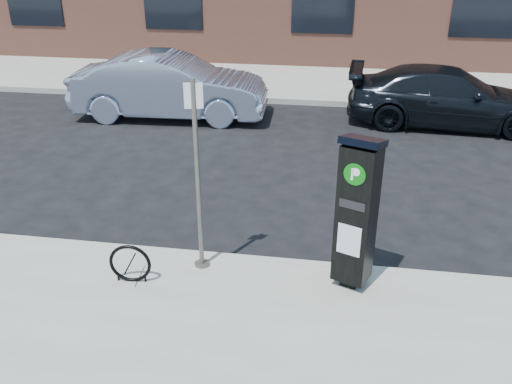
% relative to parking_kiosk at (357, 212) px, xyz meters
% --- Properties ---
extents(ground, '(120.00, 120.00, 0.00)m').
position_rel_parking_kiosk_xyz_m(ground, '(-1.04, 0.42, -1.21)').
color(ground, black).
rests_on(ground, ground).
extents(sidewalk_far, '(60.00, 12.00, 0.15)m').
position_rel_parking_kiosk_xyz_m(sidewalk_far, '(-1.04, 14.42, -1.13)').
color(sidewalk_far, gray).
rests_on(sidewalk_far, ground).
extents(curb_near, '(60.00, 0.12, 0.16)m').
position_rel_parking_kiosk_xyz_m(curb_near, '(-1.04, 0.40, -1.13)').
color(curb_near, '#9E9B93').
rests_on(curb_near, ground).
extents(curb_far, '(60.00, 0.12, 0.16)m').
position_rel_parking_kiosk_xyz_m(curb_far, '(-1.04, 8.44, -1.13)').
color(curb_far, '#9E9B93').
rests_on(curb_far, ground).
extents(parking_kiosk, '(0.59, 0.56, 2.06)m').
position_rel_parking_kiosk_xyz_m(parking_kiosk, '(0.00, 0.00, 0.00)').
color(parking_kiosk, black).
rests_on(parking_kiosk, sidewalk_near).
extents(sign_pole, '(0.23, 0.21, 2.60)m').
position_rel_parking_kiosk_xyz_m(sign_pole, '(-2.02, 0.12, 0.23)').
color(sign_pole, '#5B5650').
rests_on(sign_pole, sidewalk_near).
extents(bike_rack, '(0.55, 0.09, 0.55)m').
position_rel_parking_kiosk_xyz_m(bike_rack, '(-2.84, -0.40, -0.79)').
color(bike_rack, black).
rests_on(bike_rack, sidewalk_near).
extents(car_silver, '(4.89, 1.93, 1.58)m').
position_rel_parking_kiosk_xyz_m(car_silver, '(-4.52, 6.85, -0.41)').
color(car_silver, '#97A4C1').
rests_on(car_silver, ground).
extents(car_dark, '(4.85, 2.19, 1.38)m').
position_rel_parking_kiosk_xyz_m(car_dark, '(2.27, 7.31, -0.52)').
color(car_dark, black).
rests_on(car_dark, ground).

